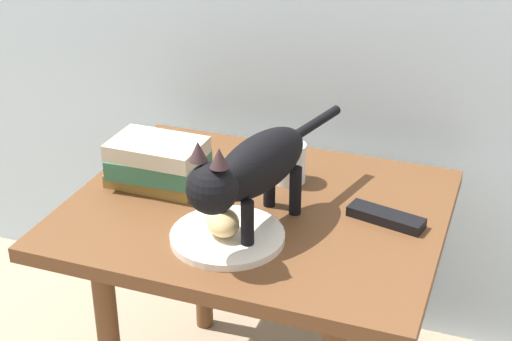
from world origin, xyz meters
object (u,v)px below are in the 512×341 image
object	(u,v)px
bread_roll	(222,222)
candle_jar	(289,165)
side_table	(256,237)
book_stack	(158,163)
plate	(227,236)
tv_remote	(386,217)
cat	(251,169)

from	to	relation	value
bread_roll	candle_jar	xyz separation A→B (m)	(0.04, 0.27, -0.00)
side_table	book_stack	bearing A→B (deg)	175.86
plate	bread_roll	distance (m)	0.03
bread_roll	candle_jar	bearing A→B (deg)	81.16
side_table	candle_jar	bearing A→B (deg)	77.67
book_stack	tv_remote	world-z (taller)	book_stack
side_table	bread_roll	world-z (taller)	bread_roll
bread_roll	tv_remote	bearing A→B (deg)	32.20
candle_jar	side_table	bearing A→B (deg)	-102.33
side_table	tv_remote	bearing A→B (deg)	6.51
side_table	cat	bearing A→B (deg)	-74.85
cat	candle_jar	xyz separation A→B (m)	(0.00, 0.22, -0.09)
plate	cat	xyz separation A→B (m)	(0.03, 0.04, 0.13)
plate	tv_remote	bearing A→B (deg)	32.38
book_stack	bread_roll	bearing A→B (deg)	-36.87
tv_remote	candle_jar	bearing A→B (deg)	169.66
plate	candle_jar	size ratio (longest dim) A/B	2.51
tv_remote	side_table	bearing A→B (deg)	-160.50
bread_roll	book_stack	size ratio (longest dim) A/B	0.39
plate	bread_roll	world-z (taller)	bread_roll
plate	cat	bearing A→B (deg)	52.15
cat	candle_jar	bearing A→B (deg)	89.50
plate	cat	distance (m)	0.14
side_table	cat	world-z (taller)	cat
side_table	tv_remote	distance (m)	0.27
tv_remote	plate	bearing A→B (deg)	-134.63
book_stack	tv_remote	distance (m)	0.48
side_table	plate	xyz separation A→B (m)	(-0.01, -0.14, 0.08)
plate	candle_jar	bearing A→B (deg)	82.69
cat	book_stack	bearing A→B (deg)	155.79
tv_remote	bread_roll	bearing A→B (deg)	-134.80
cat	plate	bearing A→B (deg)	-127.85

